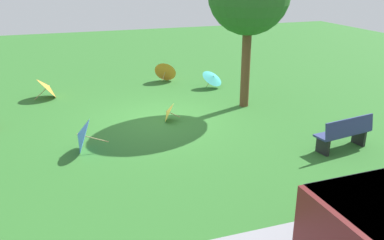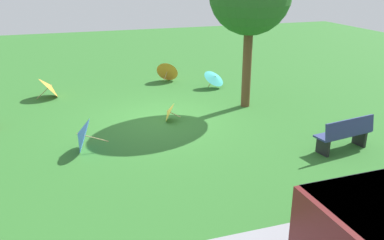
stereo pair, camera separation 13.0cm
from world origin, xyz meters
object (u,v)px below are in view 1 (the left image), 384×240
parasol_orange_1 (166,70)px  parasol_blue_1 (81,135)px  park_bench (345,133)px  parasol_yellow_0 (168,112)px  parasol_orange_0 (48,87)px  parasol_teal_0 (213,77)px

parasol_orange_1 → parasol_blue_1: parasol_blue_1 is taller
park_bench → parasol_blue_1: size_ratio=1.67×
parasol_orange_1 → parasol_blue_1: bearing=57.5°
park_bench → parasol_orange_1: (2.47, -8.15, -0.02)m
parasol_blue_1 → parasol_yellow_0: bearing=-151.4°
parasol_orange_0 → parasol_orange_1: size_ratio=0.99×
park_bench → parasol_teal_0: 6.59m
parasol_teal_0 → parasol_yellow_0: parasol_teal_0 is taller
parasol_teal_0 → parasol_orange_0: (6.11, -0.70, -0.02)m
parasol_yellow_0 → parasol_orange_1: size_ratio=0.66×
park_bench → parasol_orange_0: park_bench is taller
park_bench → parasol_blue_1: bearing=-17.8°
park_bench → parasol_yellow_0: park_bench is taller
parasol_orange_0 → parasol_teal_0: bearing=173.4°
parasol_orange_1 → park_bench: bearing=106.9°
park_bench → parasol_teal_0: bearing=-81.1°
parasol_yellow_0 → parasol_orange_0: size_ratio=0.67×
parasol_yellow_0 → parasol_orange_0: (3.44, -3.71, 0.10)m
parasol_blue_1 → park_bench: bearing=162.2°
park_bench → parasol_orange_1: park_bench is taller
parasol_blue_1 → parasol_teal_0: bearing=-140.1°
park_bench → parasol_yellow_0: bearing=-43.5°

